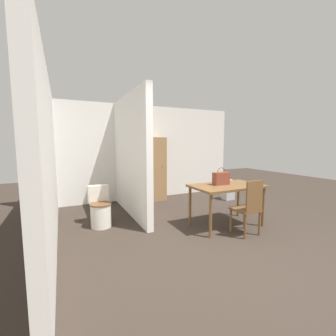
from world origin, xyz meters
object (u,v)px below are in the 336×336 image
at_px(toilet, 100,209).
at_px(wooden_cabinet, 153,169).
at_px(handbag, 221,178).
at_px(space_heater, 228,190).
at_px(wooden_chair, 249,206).
at_px(dining_table, 227,189).

bearing_deg(toilet, wooden_cabinet, 40.90).
height_order(toilet, wooden_cabinet, wooden_cabinet).
height_order(toilet, handbag, handbag).
relative_size(handbag, wooden_cabinet, 0.19).
relative_size(handbag, space_heater, 0.60).
xyz_separation_m(wooden_chair, wooden_cabinet, (-0.55, 2.85, 0.34)).
height_order(wooden_cabinet, space_heater, wooden_cabinet).
bearing_deg(dining_table, wooden_cabinet, 102.27).
height_order(dining_table, handbag, handbag).
bearing_deg(toilet, handbag, -24.36).
bearing_deg(wooden_chair, wooden_cabinet, 98.99).
xyz_separation_m(wooden_chair, toilet, (-2.12, 1.49, -0.18)).
xyz_separation_m(wooden_chair, space_heater, (1.28, 1.99, -0.23)).
xyz_separation_m(toilet, space_heater, (3.40, 0.50, -0.05)).
relative_size(dining_table, space_heater, 2.44).
relative_size(toilet, wooden_cabinet, 0.44).
relative_size(wooden_chair, toilet, 1.29).
height_order(wooden_chair, space_heater, wooden_chair).
xyz_separation_m(wooden_cabinet, space_heater, (1.83, -0.86, -0.56)).
bearing_deg(wooden_cabinet, handbag, -79.15).
bearing_deg(wooden_cabinet, wooden_chair, -79.15).
bearing_deg(dining_table, handbag, 135.38).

